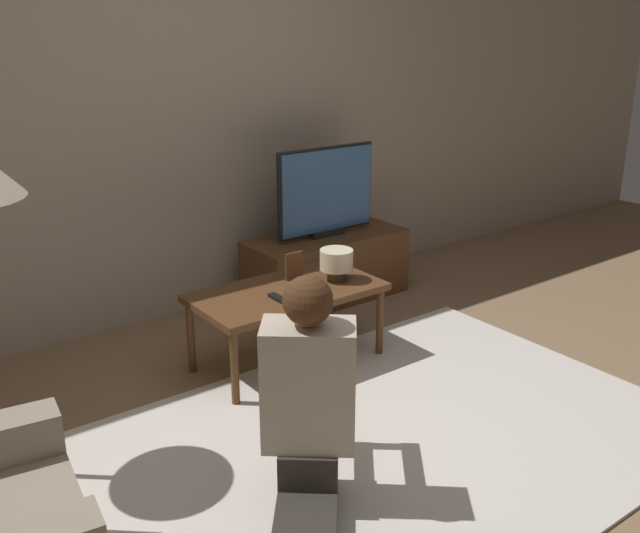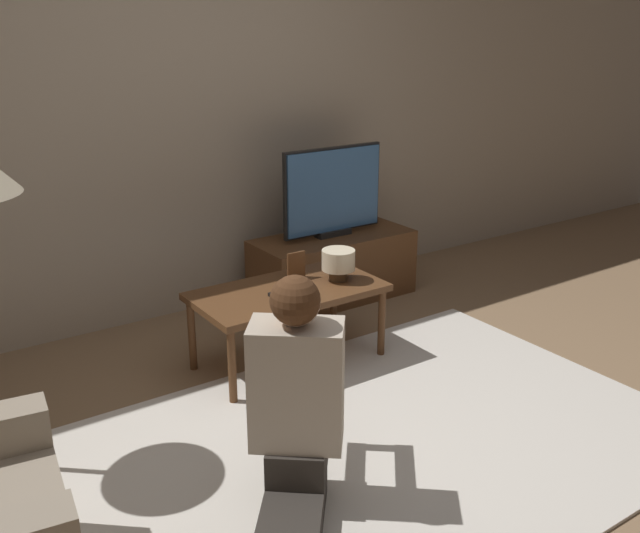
{
  "view_description": "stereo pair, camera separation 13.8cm",
  "coord_description": "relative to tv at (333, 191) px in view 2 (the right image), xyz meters",
  "views": [
    {
      "loc": [
        -1.8,
        -2.0,
        1.76
      ],
      "look_at": [
        0.23,
        0.71,
        0.59
      ],
      "focal_mm": 40.0,
      "sensor_mm": 36.0,
      "label": 1
    },
    {
      "loc": [
        -1.69,
        -2.08,
        1.76
      ],
      "look_at": [
        0.23,
        0.71,
        0.59
      ],
      "focal_mm": 40.0,
      "sensor_mm": 36.0,
      "label": 2
    }
  ],
  "objects": [
    {
      "name": "remote",
      "position": [
        -0.87,
        -0.75,
        -0.29
      ],
      "size": [
        0.04,
        0.15,
        0.02
      ],
      "color": "black",
      "rests_on": "coffee_table"
    },
    {
      "name": "ground_plane",
      "position": [
        -0.9,
        -1.54,
        -0.73
      ],
      "size": [
        10.0,
        10.0,
        0.0
      ],
      "primitive_type": "plane",
      "color": "#896B4C"
    },
    {
      "name": "tv",
      "position": [
        0.0,
        0.0,
        0.0
      ],
      "size": [
        0.73,
        0.08,
        0.58
      ],
      "color": "black",
      "rests_on": "tv_stand"
    },
    {
      "name": "table_lamp",
      "position": [
        -0.45,
        -0.69,
        -0.2
      ],
      "size": [
        0.18,
        0.18,
        0.17
      ],
      "color": "#4C3823",
      "rests_on": "coffee_table"
    },
    {
      "name": "wall_back",
      "position": [
        -0.9,
        0.39,
        0.57
      ],
      "size": [
        10.0,
        0.06,
        2.6
      ],
      "color": "tan",
      "rests_on": "ground_plane"
    },
    {
      "name": "tv_stand",
      "position": [
        -0.0,
        -0.0,
        -0.51
      ],
      "size": [
        1.07,
        0.46,
        0.44
      ],
      "color": "brown",
      "rests_on": "ground_plane"
    },
    {
      "name": "picture_frame",
      "position": [
        -0.63,
        -0.54,
        -0.22
      ],
      "size": [
        0.11,
        0.01,
        0.15
      ],
      "color": "brown",
      "rests_on": "coffee_table"
    },
    {
      "name": "rug",
      "position": [
        -0.9,
        -1.54,
        -0.72
      ],
      "size": [
        2.8,
        1.83,
        0.02
      ],
      "color": "silver",
      "rests_on": "ground_plane"
    },
    {
      "name": "coffee_table",
      "position": [
        -0.75,
        -0.65,
        -0.34
      ],
      "size": [
        1.0,
        0.53,
        0.43
      ],
      "color": "brown",
      "rests_on": "ground_plane"
    },
    {
      "name": "person_kneeling",
      "position": [
        -1.36,
        -1.68,
        -0.27
      ],
      "size": [
        0.68,
        0.76,
        0.92
      ],
      "rotation": [
        0.0,
        0.0,
        2.46
      ],
      "color": "#332D28",
      "rests_on": "rug"
    }
  ]
}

